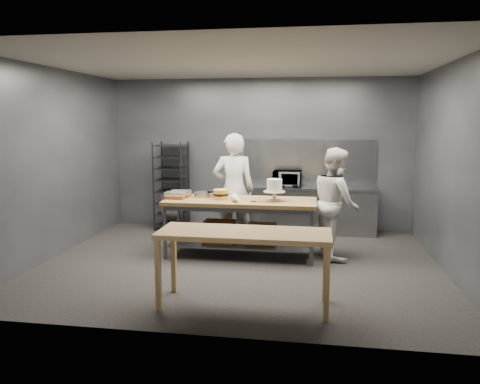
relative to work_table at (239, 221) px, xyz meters
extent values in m
plane|color=black|center=(0.07, -0.39, -0.57)|extent=(6.00, 6.00, 0.00)
cube|color=#4C4F54|center=(0.07, 2.11, 0.93)|extent=(6.00, 0.04, 3.00)
cube|color=olive|center=(0.02, 0.00, 0.32)|extent=(2.40, 0.90, 0.06)
cube|color=#47494C|center=(0.02, 0.00, -0.37)|extent=(2.25, 0.75, 0.03)
cylinder|color=#47494C|center=(-1.12, -0.39, -0.14)|extent=(0.06, 0.06, 0.86)
cylinder|color=#47494C|center=(-1.12, 0.39, -0.14)|extent=(0.06, 0.06, 0.86)
cylinder|color=#47494C|center=(1.16, -0.39, -0.14)|extent=(0.06, 0.06, 0.86)
cylinder|color=#47494C|center=(1.16, 0.39, -0.14)|extent=(0.06, 0.06, 0.86)
cube|color=brown|center=(-0.32, -0.04, -0.18)|extent=(0.50, 0.40, 0.35)
cube|color=brown|center=(0.36, 0.07, -0.21)|extent=(0.45, 0.38, 0.30)
cube|color=#9C7040|center=(0.39, -2.04, 0.30)|extent=(2.00, 0.70, 0.06)
cube|color=#9C7040|center=(-0.56, -2.34, -0.15)|extent=(0.06, 0.06, 0.84)
cube|color=#9C7040|center=(-0.56, -1.74, -0.15)|extent=(0.06, 0.06, 0.84)
cube|color=#9C7040|center=(1.34, -2.34, -0.15)|extent=(0.06, 0.06, 0.84)
cube|color=#9C7040|center=(1.34, -1.74, -0.15)|extent=(0.06, 0.06, 0.84)
cube|color=slate|center=(1.07, 1.79, 0.31)|extent=(2.60, 0.60, 0.04)
cube|color=slate|center=(1.07, 1.79, -0.14)|extent=(2.56, 0.56, 0.86)
cube|color=slate|center=(1.07, 2.09, 0.78)|extent=(2.60, 0.02, 0.90)
cube|color=black|center=(-1.66, 1.71, 0.30)|extent=(0.62, 0.67, 1.75)
cube|color=white|center=(-1.66, 1.71, -0.03)|extent=(0.39, 0.25, 0.45)
imported|color=silver|center=(-0.20, 0.63, 0.41)|extent=(0.77, 0.57, 1.96)
imported|color=silver|center=(1.52, 0.18, 0.31)|extent=(0.86, 0.99, 1.76)
imported|color=black|center=(0.65, 1.79, 0.48)|extent=(0.54, 0.37, 0.30)
cylinder|color=#C0B399|center=(0.57, -0.06, 0.36)|extent=(0.20, 0.20, 0.02)
cylinder|color=#C0B399|center=(0.57, -0.06, 0.43)|extent=(0.06, 0.06, 0.12)
cylinder|color=#C0B399|center=(0.57, -0.06, 0.50)|extent=(0.34, 0.34, 0.02)
cylinder|color=white|center=(0.57, -0.06, 0.60)|extent=(0.24, 0.24, 0.19)
cylinder|color=gold|center=(-0.29, -0.03, 0.38)|extent=(0.24, 0.24, 0.06)
cylinder|color=black|center=(-0.29, -0.03, 0.43)|extent=(0.24, 0.24, 0.04)
cylinder|color=gold|center=(-0.29, -0.03, 0.48)|extent=(0.24, 0.24, 0.06)
cylinder|color=gray|center=(-0.64, 0.18, 0.39)|extent=(0.29, 0.29, 0.07)
cylinder|color=gray|center=(-0.42, 0.21, 0.39)|extent=(0.29, 0.29, 0.07)
cylinder|color=gray|center=(-1.04, 0.13, 0.39)|extent=(0.29, 0.29, 0.07)
cylinder|color=gray|center=(-0.45, 0.29, 0.39)|extent=(0.28, 0.28, 0.07)
cone|color=white|center=(0.01, -0.31, 0.41)|extent=(0.26, 0.40, 0.12)
cube|color=slate|center=(0.44, -0.18, 0.35)|extent=(0.28, 0.02, 0.00)
cube|color=black|center=(0.26, -0.18, 0.36)|extent=(0.09, 0.02, 0.02)
cube|color=#A05320|center=(-1.03, -0.10, 0.37)|extent=(0.30, 0.20, 0.05)
cube|color=silver|center=(-1.03, -0.10, 0.43)|extent=(0.31, 0.21, 0.06)
cube|color=#A05320|center=(-0.99, 0.09, 0.37)|extent=(0.30, 0.20, 0.05)
cube|color=silver|center=(-0.99, 0.09, 0.43)|extent=(0.31, 0.21, 0.06)
camera|label=1|loc=(1.18, -7.27, 1.60)|focal=35.00mm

